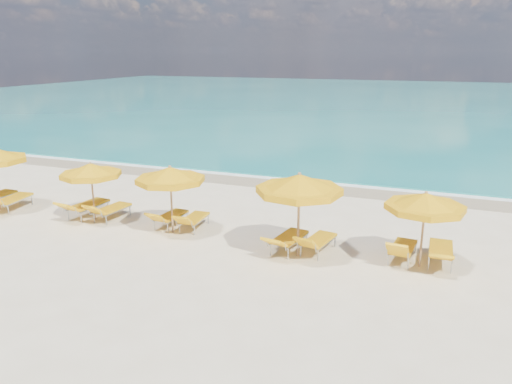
% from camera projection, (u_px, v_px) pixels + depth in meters
% --- Properties ---
extents(ground_plane, '(120.00, 120.00, 0.00)m').
position_uv_depth(ground_plane, '(239.00, 242.00, 15.27)').
color(ground_plane, beige).
extents(ocean, '(120.00, 80.00, 0.30)m').
position_uv_depth(ocean, '(397.00, 101.00, 58.41)').
color(ocean, '#14746F').
rests_on(ocean, ground).
extents(wet_sand_band, '(120.00, 2.60, 0.01)m').
position_uv_depth(wet_sand_band, '(304.00, 184.00, 21.92)').
color(wet_sand_band, tan).
rests_on(wet_sand_band, ground).
extents(foam_line, '(120.00, 1.20, 0.03)m').
position_uv_depth(foam_line, '(309.00, 180.00, 22.64)').
color(foam_line, white).
rests_on(foam_line, ground).
extents(whitecap_near, '(14.00, 0.36, 0.05)m').
position_uv_depth(whitecap_near, '(255.00, 140.00, 32.60)').
color(whitecap_near, white).
rests_on(whitecap_near, ground).
extents(whitecap_far, '(18.00, 0.30, 0.05)m').
position_uv_depth(whitecap_far, '(482.00, 136.00, 34.09)').
color(whitecap_far, white).
rests_on(whitecap_far, ground).
extents(umbrella_2, '(2.15, 2.15, 2.07)m').
position_uv_depth(umbrella_2, '(91.00, 171.00, 16.74)').
color(umbrella_2, '#AB8255').
rests_on(umbrella_2, ground).
extents(umbrella_3, '(2.45, 2.45, 2.22)m').
position_uv_depth(umbrella_3, '(170.00, 175.00, 15.57)').
color(umbrella_3, '#AB8255').
rests_on(umbrella_3, ground).
extents(umbrella_4, '(2.90, 2.90, 2.46)m').
position_uv_depth(umbrella_4, '(299.00, 185.00, 13.69)').
color(umbrella_4, '#AB8255').
rests_on(umbrella_4, ground).
extents(umbrella_5, '(2.46, 2.46, 2.14)m').
position_uv_depth(umbrella_5, '(425.00, 202.00, 13.05)').
color(umbrella_5, '#AB8255').
rests_on(umbrella_5, ground).
extents(lounger_1_right, '(0.88, 2.07, 0.75)m').
position_uv_depth(lounger_1_right, '(13.00, 203.00, 18.35)').
color(lounger_1_right, '#A5A8AD').
rests_on(lounger_1_right, ground).
extents(lounger_2_left, '(0.84, 2.08, 0.83)m').
position_uv_depth(lounger_2_left, '(87.00, 210.00, 17.60)').
color(lounger_2_left, '#A5A8AD').
rests_on(lounger_2_left, ground).
extents(lounger_2_right, '(0.79, 1.87, 0.80)m').
position_uv_depth(lounger_2_right, '(111.00, 213.00, 17.30)').
color(lounger_2_right, '#A5A8AD').
rests_on(lounger_2_right, ground).
extents(lounger_3_left, '(0.70, 1.79, 0.76)m').
position_uv_depth(lounger_3_left, '(170.00, 220.00, 16.59)').
color(lounger_3_left, '#A5A8AD').
rests_on(lounger_3_left, ground).
extents(lounger_3_right, '(0.65, 1.74, 0.76)m').
position_uv_depth(lounger_3_right, '(194.00, 223.00, 16.35)').
color(lounger_3_right, '#A5A8AD').
rests_on(lounger_3_right, ground).
extents(lounger_4_left, '(0.92, 2.01, 0.77)m').
position_uv_depth(lounger_4_left, '(288.00, 243.00, 14.55)').
color(lounger_4_left, '#A5A8AD').
rests_on(lounger_4_left, ground).
extents(lounger_4_right, '(0.92, 1.88, 0.80)m').
position_uv_depth(lounger_4_right, '(318.00, 245.00, 14.43)').
color(lounger_4_right, '#A5A8AD').
rests_on(lounger_4_right, ground).
extents(lounger_5_left, '(0.76, 1.77, 0.85)m').
position_uv_depth(lounger_5_left, '(402.00, 253.00, 13.88)').
color(lounger_5_left, '#A5A8AD').
rests_on(lounger_5_left, ground).
extents(lounger_5_right, '(0.68, 1.98, 0.74)m').
position_uv_depth(lounger_5_right, '(440.00, 256.00, 13.68)').
color(lounger_5_right, '#A5A8AD').
rests_on(lounger_5_right, ground).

